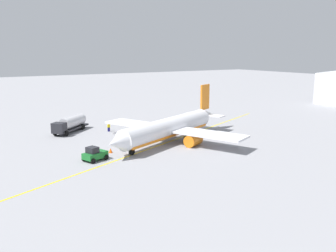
# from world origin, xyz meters

# --- Properties ---
(ground_plane) EXTENTS (400.00, 400.00, 0.00)m
(ground_plane) POSITION_xyz_m (0.00, 0.00, 0.00)
(ground_plane) COLOR #939399
(airplane) EXTENTS (30.47, 28.07, 9.47)m
(airplane) POSITION_xyz_m (-0.48, -0.21, 2.56)
(airplane) COLOR white
(airplane) RESTS_ON ground
(fuel_tanker) EXTENTS (9.35, 8.75, 3.15)m
(fuel_tanker) POSITION_xyz_m (12.39, -17.84, 1.73)
(fuel_tanker) COLOR #2D2D33
(fuel_tanker) RESTS_ON ground
(pushback_tug) EXTENTS (4.08, 3.36, 2.20)m
(pushback_tug) POSITION_xyz_m (15.45, 3.95, 1.01)
(pushback_tug) COLOR #196B28
(pushback_tug) RESTS_ON ground
(refueling_worker) EXTENTS (0.56, 0.41, 1.71)m
(refueling_worker) POSITION_xyz_m (5.53, -14.24, 0.82)
(refueling_worker) COLOR navy
(refueling_worker) RESTS_ON ground
(safety_cone_nose) EXTENTS (0.67, 0.67, 0.74)m
(safety_cone_nose) POSITION_xyz_m (11.68, 1.11, 0.37)
(safety_cone_nose) COLOR #F2590F
(safety_cone_nose) RESTS_ON ground
(taxi_line_marking) EXTENTS (69.84, 31.05, 0.01)m
(taxi_line_marking) POSITION_xyz_m (0.00, 0.00, 0.01)
(taxi_line_marking) COLOR yellow
(taxi_line_marking) RESTS_ON ground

